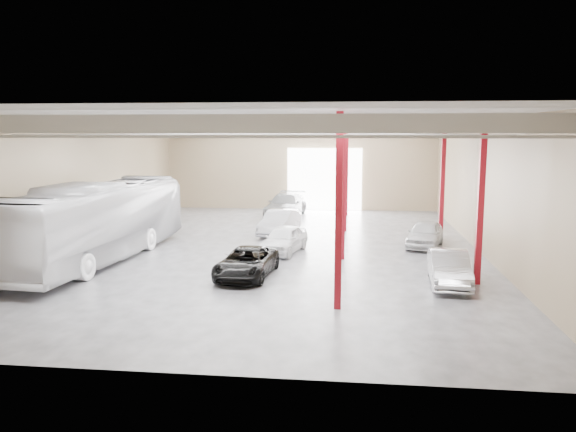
% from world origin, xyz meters
% --- Properties ---
extents(depot_shell, '(22.12, 32.12, 7.06)m').
position_xyz_m(depot_shell, '(0.13, 0.48, 4.98)').
color(depot_shell, '#3F3F43').
rests_on(depot_shell, ground).
extents(coach_bus, '(4.25, 14.10, 3.87)m').
position_xyz_m(coach_bus, '(-8.17, -3.62, 1.94)').
color(coach_bus, white).
rests_on(coach_bus, ground).
extents(black_sedan, '(2.48, 4.74, 1.28)m').
position_xyz_m(black_sedan, '(-0.29, -6.00, 0.64)').
color(black_sedan, black).
rests_on(black_sedan, ground).
extents(car_row_a, '(2.53, 4.42, 1.42)m').
position_xyz_m(car_row_a, '(0.72, -0.80, 0.71)').
color(car_row_a, white).
rests_on(car_row_a, ground).
extents(car_row_b, '(2.34, 4.83, 1.52)m').
position_xyz_m(car_row_b, '(-0.17, 4.40, 0.76)').
color(car_row_b, silver).
rests_on(car_row_b, ground).
extents(car_row_c, '(2.97, 6.13, 1.72)m').
position_xyz_m(car_row_c, '(-0.71, 11.98, 0.86)').
color(car_row_c, slate).
rests_on(car_row_c, ground).
extents(car_right_near, '(1.76, 4.40, 1.42)m').
position_xyz_m(car_right_near, '(8.30, -6.30, 0.71)').
color(car_right_near, '#BAB9BF').
rests_on(car_right_near, ground).
extents(car_right_far, '(2.72, 4.51, 1.44)m').
position_xyz_m(car_right_far, '(8.30, 1.62, 0.72)').
color(car_right_far, silver).
rests_on(car_right_far, ground).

